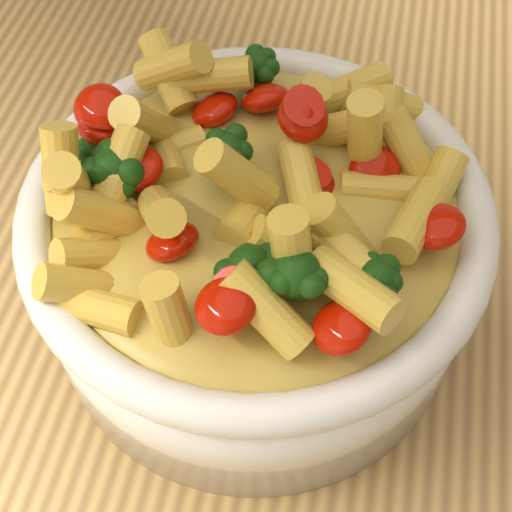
# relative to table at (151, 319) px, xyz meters

# --- Properties ---
(table) EXTENTS (1.20, 0.80, 0.90)m
(table) POSITION_rel_table_xyz_m (0.00, 0.00, 0.00)
(table) COLOR tan
(table) RESTS_ON ground
(serving_bowl) EXTENTS (0.26, 0.26, 0.11)m
(serving_bowl) POSITION_rel_table_xyz_m (0.09, -0.03, 0.16)
(serving_bowl) COLOR white
(serving_bowl) RESTS_ON table
(pasta_salad) EXTENTS (0.21, 0.21, 0.05)m
(pasta_salad) POSITION_rel_table_xyz_m (0.09, -0.03, 0.23)
(pasta_salad) COLOR #DFC546
(pasta_salad) RESTS_ON serving_bowl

